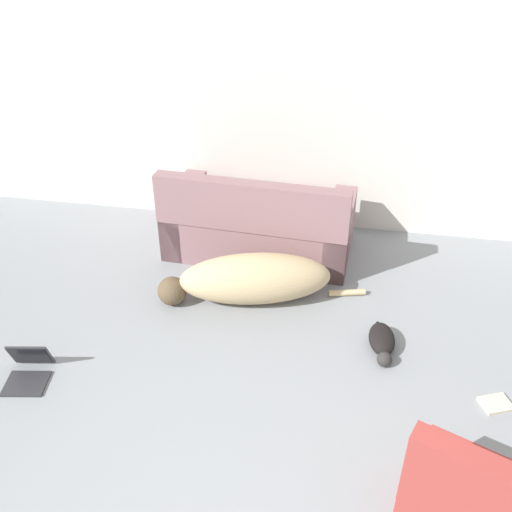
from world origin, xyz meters
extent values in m
cube|color=silver|center=(0.00, 3.75, 1.27)|extent=(8.00, 0.06, 2.55)
cube|color=gray|center=(-0.27, 3.15, 0.21)|extent=(1.72, 0.92, 0.42)
cube|color=gray|center=(-0.29, 2.79, 0.64)|extent=(1.68, 0.24, 0.44)
cube|color=gray|center=(0.46, 3.10, 0.28)|extent=(0.25, 0.83, 0.56)
cube|color=gray|center=(-1.01, 3.19, 0.28)|extent=(0.25, 0.83, 0.56)
ellipsoid|color=tan|center=(-0.18, 2.37, 0.21)|extent=(1.30, 0.72, 0.42)
sphere|color=brown|center=(-0.84, 2.20, 0.12)|extent=(0.29, 0.29, 0.24)
cylinder|color=tan|center=(0.57, 2.56, 0.03)|extent=(0.31, 0.13, 0.05)
ellipsoid|color=black|center=(0.85, 1.97, 0.07)|extent=(0.22, 0.36, 0.14)
sphere|color=#2D2B2B|center=(0.87, 1.76, 0.05)|extent=(0.12, 0.12, 0.11)
cylinder|color=black|center=(0.83, 2.18, 0.01)|extent=(0.03, 0.09, 0.02)
cube|color=#2D2D33|center=(-1.57, 1.13, 0.01)|extent=(0.32, 0.28, 0.02)
cube|color=#2D2D33|center=(-1.59, 1.29, 0.13)|extent=(0.30, 0.15, 0.22)
cube|color=black|center=(-1.59, 1.28, 0.13)|extent=(0.27, 0.13, 0.20)
cube|color=beige|center=(1.60, 1.51, 0.01)|extent=(0.24, 0.21, 0.02)
cube|color=#993833|center=(1.20, 0.32, 0.64)|extent=(0.66, 0.37, 0.45)
camera|label=1|loc=(0.50, -1.36, 2.90)|focal=40.00mm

